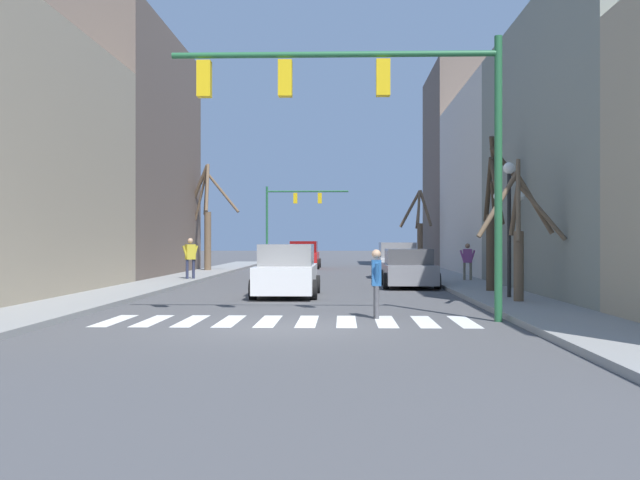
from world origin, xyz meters
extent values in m
plane|color=#4C4C4F|center=(0.00, 0.00, 0.00)|extent=(240.00, 240.00, 0.00)
cube|color=gray|center=(6.27, 0.00, 0.07)|extent=(2.35, 90.00, 0.15)
cube|color=tan|center=(-10.44, 9.59, 4.43)|extent=(6.00, 11.30, 8.86)
cube|color=#66564C|center=(-10.44, 22.44, 6.26)|extent=(6.00, 14.40, 12.51)
cube|color=gray|center=(10.44, 9.88, 4.89)|extent=(6.00, 15.28, 9.78)
cube|color=beige|center=(10.44, 24.71, 4.89)|extent=(6.00, 14.39, 9.77)
cube|color=#66564C|center=(10.44, 37.02, 6.88)|extent=(6.00, 10.24, 13.76)
cube|color=white|center=(-4.05, 1.33, 0.00)|extent=(0.45, 2.60, 0.01)
cube|color=white|center=(-3.15, 1.33, 0.00)|extent=(0.45, 2.60, 0.01)
cube|color=white|center=(-2.25, 1.33, 0.00)|extent=(0.45, 2.60, 0.01)
cube|color=white|center=(-1.35, 1.33, 0.00)|extent=(0.45, 2.60, 0.01)
cube|color=white|center=(-0.45, 1.33, 0.00)|extent=(0.45, 2.60, 0.01)
cube|color=white|center=(0.45, 1.33, 0.00)|extent=(0.45, 2.60, 0.01)
cube|color=white|center=(1.35, 1.33, 0.00)|extent=(0.45, 2.60, 0.01)
cube|color=white|center=(2.25, 1.33, 0.00)|extent=(0.45, 2.60, 0.01)
cube|color=white|center=(3.15, 1.33, 0.00)|extent=(0.45, 2.60, 0.01)
cube|color=white|center=(4.05, 1.33, 0.00)|extent=(0.45, 2.60, 0.01)
cylinder|color=#236038|center=(4.85, 1.41, 3.29)|extent=(0.18, 0.18, 6.58)
cylinder|color=#236038|center=(1.07, 1.41, 6.18)|extent=(7.56, 0.14, 0.14)
cube|color=yellow|center=(2.20, 1.41, 5.63)|extent=(0.32, 0.28, 0.84)
cube|color=yellow|center=(-0.07, 1.41, 5.63)|extent=(0.32, 0.28, 0.84)
cube|color=yellow|center=(-1.96, 1.41, 5.63)|extent=(0.32, 0.28, 0.84)
cylinder|color=#236038|center=(-4.85, 44.10, 3.11)|extent=(0.18, 0.18, 6.21)
cylinder|color=#236038|center=(-1.57, 44.10, 5.81)|extent=(6.56, 0.14, 0.14)
cube|color=yellow|center=(-2.55, 44.10, 5.26)|extent=(0.32, 0.28, 0.84)
cube|color=yellow|center=(-0.58, 44.10, 5.26)|extent=(0.32, 0.28, 0.84)
cylinder|color=black|center=(6.31, 6.92, 2.02)|extent=(0.12, 0.12, 3.73)
sphere|color=white|center=(6.31, 6.92, 4.06)|extent=(0.36, 0.36, 0.36)
sphere|color=white|center=(5.99, 6.92, 3.21)|extent=(0.31, 0.31, 0.31)
sphere|color=white|center=(6.63, 6.92, 3.21)|extent=(0.31, 0.31, 0.31)
cube|color=gray|center=(3.89, 14.19, 0.55)|extent=(1.91, 4.88, 0.75)
cube|color=#464648|center=(3.89, 14.19, 1.23)|extent=(1.76, 2.54, 0.61)
cylinder|color=black|center=(2.92, 15.70, 0.32)|extent=(0.22, 0.64, 0.64)
cylinder|color=black|center=(4.87, 15.70, 0.32)|extent=(0.22, 0.64, 0.64)
cylinder|color=black|center=(2.92, 12.67, 0.32)|extent=(0.22, 0.64, 0.64)
cylinder|color=black|center=(4.87, 12.67, 0.32)|extent=(0.22, 0.64, 0.64)
cube|color=silver|center=(3.93, 20.85, 0.61)|extent=(1.83, 4.70, 0.88)
cube|color=slate|center=(3.93, 20.85, 1.41)|extent=(1.69, 2.44, 0.72)
cylinder|color=black|center=(2.99, 22.30, 0.32)|extent=(0.22, 0.64, 0.64)
cylinder|color=black|center=(4.86, 22.30, 0.32)|extent=(0.22, 0.64, 0.64)
cylinder|color=black|center=(2.99, 19.39, 0.32)|extent=(0.22, 0.64, 0.64)
cylinder|color=black|center=(4.86, 19.39, 0.32)|extent=(0.22, 0.64, 0.64)
cube|color=white|center=(-0.61, 9.07, 0.61)|extent=(1.88, 4.73, 0.86)
cube|color=gray|center=(-0.61, 9.07, 1.39)|extent=(1.73, 2.46, 0.70)
cylinder|color=black|center=(0.35, 7.60, 0.32)|extent=(0.22, 0.64, 0.64)
cylinder|color=black|center=(-1.57, 7.60, 0.32)|extent=(0.22, 0.64, 0.64)
cylinder|color=black|center=(0.35, 10.53, 0.32)|extent=(0.22, 0.64, 0.64)
cylinder|color=black|center=(-1.57, 10.53, 0.32)|extent=(0.22, 0.64, 0.64)
cube|color=red|center=(-1.33, 33.97, 0.63)|extent=(1.90, 4.84, 0.90)
cube|color=maroon|center=(-1.33, 33.97, 1.45)|extent=(1.75, 2.52, 0.74)
cylinder|color=black|center=(-0.36, 32.46, 0.32)|extent=(0.22, 0.64, 0.64)
cylinder|color=black|center=(-2.30, 32.46, 0.32)|extent=(0.22, 0.64, 0.64)
cylinder|color=black|center=(-0.36, 35.47, 0.32)|extent=(0.22, 0.64, 0.64)
cylinder|color=black|center=(-2.30, 35.47, 0.32)|extent=(0.22, 0.64, 0.64)
cylinder|color=#4C4C51|center=(2.07, 2.20, 0.39)|extent=(0.12, 0.12, 0.78)
cylinder|color=#4C4C51|center=(2.07, 1.91, 0.39)|extent=(0.12, 0.12, 0.78)
cube|color=#235693|center=(2.07, 2.05, 1.09)|extent=(0.23, 0.39, 0.62)
sphere|color=tan|center=(2.07, 2.05, 1.54)|extent=(0.22, 0.22, 0.22)
cylinder|color=#235693|center=(2.07, 2.28, 1.05)|extent=(0.09, 0.27, 0.60)
cylinder|color=#235693|center=(2.07, 1.83, 1.05)|extent=(0.09, 0.27, 0.60)
cylinder|color=#282D47|center=(-5.72, 17.42, 0.58)|extent=(0.13, 0.13, 0.86)
cylinder|color=#282D47|center=(-5.47, 17.61, 0.58)|extent=(0.13, 0.13, 0.86)
cube|color=gold|center=(-5.59, 17.51, 1.36)|extent=(0.48, 0.45, 0.68)
sphere|color=tan|center=(-5.59, 17.51, 1.85)|extent=(0.24, 0.24, 0.24)
cylinder|color=gold|center=(-5.79, 17.36, 1.31)|extent=(0.29, 0.26, 0.66)
cylinder|color=gold|center=(-5.40, 17.66, 1.31)|extent=(0.29, 0.26, 0.66)
cylinder|color=#7A705B|center=(6.55, 16.77, 0.53)|extent=(0.11, 0.11, 0.75)
cylinder|color=#7A705B|center=(6.82, 16.77, 0.53)|extent=(0.11, 0.11, 0.75)
cube|color=#9E4C93|center=(6.69, 16.77, 1.20)|extent=(0.37, 0.22, 0.59)
sphere|color=#8C664C|center=(6.69, 16.77, 1.64)|extent=(0.21, 0.21, 0.21)
cylinder|color=#9E4C93|center=(6.48, 16.77, 1.16)|extent=(0.26, 0.09, 0.58)
cylinder|color=#9E4C93|center=(6.90, 16.76, 1.16)|extent=(0.26, 0.09, 0.58)
cylinder|color=brown|center=(6.25, 5.45, 1.14)|extent=(0.28, 0.28, 1.98)
cylinder|color=brown|center=(5.65, 5.25, 2.91)|extent=(1.33, 0.55, 1.97)
cylinder|color=brown|center=(6.10, 4.85, 3.00)|extent=(0.40, 1.30, 2.39)
cylinder|color=brown|center=(6.72, 5.42, 2.86)|extent=(1.05, 0.20, 1.66)
cylinder|color=brown|center=(6.21, 5.72, 2.76)|extent=(0.22, 0.67, 1.51)
cylinder|color=brown|center=(6.83, 5.16, 2.67)|extent=(1.24, 0.73, 1.65)
cylinder|color=#473828|center=(6.35, 9.86, 1.46)|extent=(0.33, 0.33, 2.61)
cylinder|color=#473828|center=(6.41, 9.24, 3.50)|extent=(0.27, 1.38, 2.24)
cylinder|color=#473828|center=(6.39, 10.56, 3.63)|extent=(0.25, 1.54, 2.23)
cylinder|color=#473828|center=(6.61, 10.48, 3.97)|extent=(0.67, 1.39, 3.01)
cylinder|color=#473828|center=(6.54, 10.38, 3.16)|extent=(0.49, 1.16, 1.53)
cylinder|color=#473828|center=(7.29, 9.55, 3.78)|extent=(2.01, 0.82, 2.67)
cylinder|color=brown|center=(6.17, 31.77, 1.55)|extent=(0.35, 0.35, 2.81)
cylinder|color=brown|center=(6.47, 31.27, 3.91)|extent=(0.76, 1.18, 2.36)
cylinder|color=brown|center=(6.14, 32.68, 3.76)|extent=(0.18, 1.91, 2.23)
cylinder|color=brown|center=(5.56, 31.90, 3.88)|extent=(1.39, 0.47, 2.41)
cylinder|color=brown|center=(6.00, 30.86, 3.94)|extent=(0.46, 1.96, 2.21)
cylinder|color=brown|center=(-6.60, 27.37, 1.84)|extent=(0.40, 0.40, 3.38)
cylinder|color=brown|center=(-7.03, 27.72, 4.62)|extent=(1.00, 0.86, 3.13)
cylinder|color=brown|center=(-6.46, 26.41, 4.88)|extent=(0.44, 2.07, 2.90)
cylinder|color=brown|center=(-6.81, 28.03, 4.75)|extent=(0.57, 1.47, 2.74)
cylinder|color=brown|center=(-5.66, 27.09, 4.62)|extent=(2.00, 0.76, 2.36)
cylinder|color=brown|center=(-7.33, 27.89, 4.77)|extent=(1.62, 1.26, 3.07)
camera|label=1|loc=(1.27, -15.89, 1.87)|focal=42.00mm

